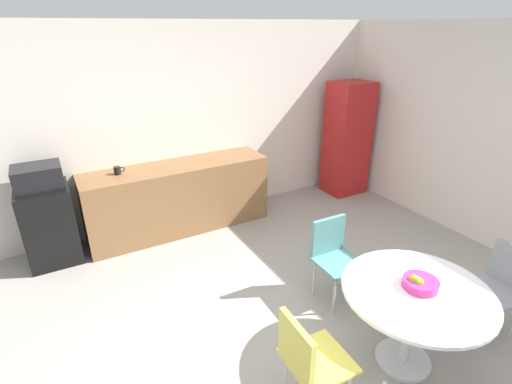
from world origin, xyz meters
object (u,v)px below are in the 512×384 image
(round_table, at_px, (415,304))
(microwave, at_px, (38,177))
(locker_cabinet, at_px, (347,139))
(chair_teal, at_px, (333,250))
(chair_yellow, at_px, (307,356))
(fruit_bowl, at_px, (420,283))
(mini_fridge, at_px, (50,225))
(chair_gray, at_px, (502,281))
(mug_white, at_px, (118,170))

(round_table, bearing_deg, microwave, 127.80)
(round_table, bearing_deg, locker_cabinet, 56.86)
(round_table, xyz_separation_m, chair_teal, (0.03, 0.98, -0.07))
(chair_yellow, bearing_deg, round_table, -2.71)
(round_table, height_order, fruit_bowl, fruit_bowl)
(mini_fridge, xyz_separation_m, locker_cabinet, (4.29, -0.10, 0.43))
(fruit_bowl, bearing_deg, round_table, -156.13)
(round_table, distance_m, chair_gray, 0.98)
(round_table, xyz_separation_m, mug_white, (-1.54, 3.09, 0.36))
(round_table, distance_m, fruit_bowl, 0.18)
(microwave, distance_m, round_table, 3.88)
(chair_yellow, distance_m, chair_teal, 1.37)
(round_table, xyz_separation_m, chair_gray, (0.97, -0.12, -0.07))
(chair_yellow, relative_size, chair_teal, 1.00)
(mini_fridge, bearing_deg, fruit_bowl, -51.70)
(microwave, relative_size, chair_yellow, 0.58)
(mini_fridge, relative_size, chair_gray, 1.09)
(round_table, bearing_deg, mug_white, 116.49)
(microwave, bearing_deg, mini_fridge, 0.00)
(locker_cabinet, bearing_deg, fruit_bowl, -122.83)
(chair_yellow, xyz_separation_m, mug_white, (-0.56, 3.04, 0.43))
(mini_fridge, distance_m, chair_teal, 3.16)
(chair_gray, height_order, fruit_bowl, same)
(chair_gray, height_order, mug_white, mug_white)
(round_table, relative_size, mug_white, 8.65)
(locker_cabinet, relative_size, round_table, 1.58)
(microwave, height_order, mug_white, microwave)
(locker_cabinet, xyz_separation_m, chair_yellow, (-2.90, -2.90, -0.36))
(chair_teal, bearing_deg, microwave, 139.09)
(fruit_bowl, xyz_separation_m, mug_white, (-1.57, 3.08, 0.18))
(chair_gray, bearing_deg, fruit_bowl, 171.83)
(microwave, relative_size, mug_white, 3.72)
(microwave, distance_m, chair_yellow, 3.35)
(mini_fridge, xyz_separation_m, mug_white, (0.82, 0.04, 0.49))
(fruit_bowl, bearing_deg, chair_gray, -8.17)
(microwave, xyz_separation_m, locker_cabinet, (4.29, -0.10, -0.16))
(mini_fridge, relative_size, chair_yellow, 1.09)
(chair_teal, bearing_deg, chair_yellow, -137.12)
(microwave, relative_size, round_table, 0.43)
(chair_yellow, bearing_deg, mug_white, 100.51)
(fruit_bowl, bearing_deg, chair_yellow, 178.16)
(locker_cabinet, distance_m, chair_teal, 2.76)
(chair_teal, bearing_deg, mug_white, 126.53)
(chair_yellow, bearing_deg, mini_fridge, 114.84)
(mini_fridge, distance_m, chair_yellow, 3.31)
(locker_cabinet, distance_m, mug_white, 3.47)
(locker_cabinet, relative_size, chair_yellow, 2.12)
(locker_cabinet, bearing_deg, chair_gray, -107.30)
(microwave, height_order, chair_teal, microwave)
(mini_fridge, bearing_deg, chair_yellow, -65.16)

